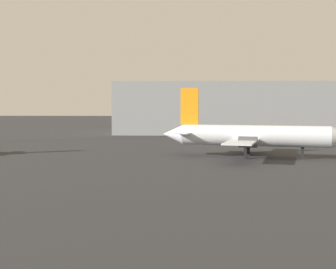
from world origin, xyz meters
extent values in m
cylinder|color=silver|center=(8.81, 56.52, 3.21)|extent=(21.34, 8.19, 3.05)
cone|color=silver|center=(-3.11, 59.55, 3.21)|extent=(4.01, 3.79, 3.05)
cube|color=silver|center=(7.78, 56.78, 2.75)|extent=(9.10, 22.22, 0.21)
cube|color=silver|center=(-1.07, 59.03, 3.51)|extent=(3.77, 7.50, 0.14)
cube|color=orange|center=(-0.65, 58.92, 7.48)|extent=(2.73, 0.93, 5.50)
cylinder|color=#4C4C54|center=(9.42, 60.67, 2.60)|extent=(2.88, 2.13, 1.55)
cylinder|color=#4C4C54|center=(7.37, 52.58, 2.60)|extent=(2.88, 2.13, 1.55)
cube|color=black|center=(15.40, 54.84, 0.84)|extent=(0.52, 0.52, 1.68)
cube|color=black|center=(8.20, 58.44, 0.84)|extent=(0.52, 0.52, 1.68)
cube|color=black|center=(7.36, 55.11, 0.84)|extent=(0.52, 0.52, 1.68)
cube|color=#999EA3|center=(10.56, 117.03, 6.77)|extent=(60.83, 26.38, 13.53)
camera|label=1|loc=(-0.98, -11.91, 7.79)|focal=49.98mm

